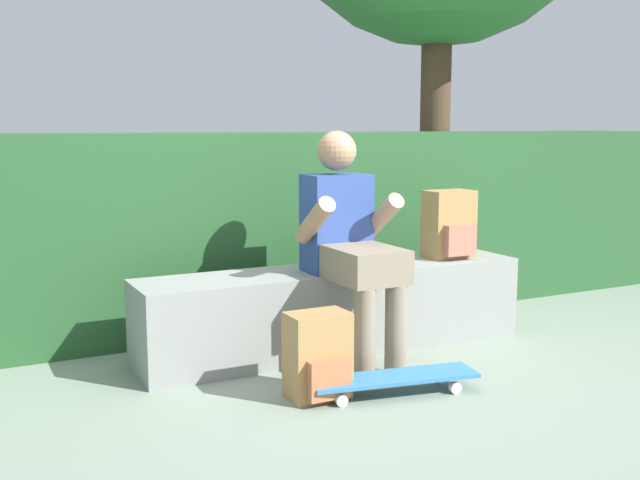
{
  "coord_description": "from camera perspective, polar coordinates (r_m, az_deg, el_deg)",
  "views": [
    {
      "loc": [
        -1.94,
        -3.29,
        1.24
      ],
      "look_at": [
        -0.06,
        0.4,
        0.61
      ],
      "focal_mm": 42.7,
      "sensor_mm": 36.0,
      "label": 1
    }
  ],
  "objects": [
    {
      "name": "bench_main",
      "position": [
        4.23,
        1.16,
        -5.2
      ],
      "size": [
        2.21,
        0.44,
        0.46
      ],
      "color": "gray",
      "rests_on": "ground"
    },
    {
      "name": "skateboard_near_person",
      "position": [
        3.6,
        5.53,
        -10.3
      ],
      "size": [
        0.82,
        0.33,
        0.09
      ],
      "color": "teal",
      "rests_on": "ground"
    },
    {
      "name": "backpack_on_ground",
      "position": [
        3.5,
        -0.11,
        -8.78
      ],
      "size": [
        0.28,
        0.23,
        0.4
      ],
      "color": "#A37A47",
      "rests_on": "ground"
    },
    {
      "name": "backpack_on_bench",
      "position": [
        4.55,
        9.69,
        1.09
      ],
      "size": [
        0.28,
        0.23,
        0.4
      ],
      "color": "#A37A47",
      "rests_on": "bench_main"
    },
    {
      "name": "hedge_row",
      "position": [
        4.97,
        -2.62,
        1.15
      ],
      "size": [
        6.12,
        0.79,
        1.2
      ],
      "color": "#244F28",
      "rests_on": "ground"
    },
    {
      "name": "ground_plane",
      "position": [
        4.01,
        3.47,
        -9.42
      ],
      "size": [
        24.0,
        24.0,
        0.0
      ],
      "primitive_type": "plane",
      "color": "gray"
    },
    {
      "name": "person_skater",
      "position": [
        3.95,
        2.24,
        0.13
      ],
      "size": [
        0.49,
        0.62,
        1.21
      ],
      "color": "#2D4793",
      "rests_on": "ground"
    }
  ]
}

